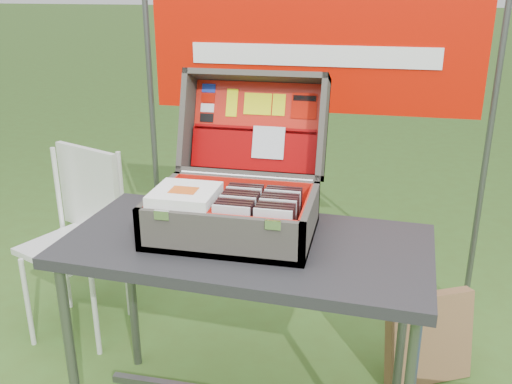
% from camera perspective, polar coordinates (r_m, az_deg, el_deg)
% --- Properties ---
extents(table, '(1.30, 0.70, 0.79)m').
position_cam_1_polar(table, '(2.18, -0.94, -14.30)').
color(table, '#282829').
rests_on(table, ground).
extents(table_top, '(1.30, 0.70, 0.04)m').
position_cam_1_polar(table_top, '(1.99, -1.01, -5.39)').
color(table_top, '#282829').
rests_on(table_top, ground).
extents(table_leg_fl, '(0.04, 0.04, 0.75)m').
position_cam_1_polar(table_leg_fl, '(2.19, -17.95, -15.97)').
color(table_leg_fl, '#59595B').
rests_on(table_leg_fl, ground).
extents(table_leg_bl, '(0.04, 0.04, 0.75)m').
position_cam_1_polar(table_leg_bl, '(2.56, -12.30, -9.61)').
color(table_leg_bl, '#59595B').
rests_on(table_leg_bl, ground).
extents(table_leg_br, '(0.04, 0.04, 0.75)m').
position_cam_1_polar(table_leg_br, '(2.37, 14.48, -12.51)').
color(table_leg_br, '#59595B').
rests_on(table_leg_br, ground).
extents(suitcase, '(0.57, 0.56, 0.51)m').
position_cam_1_polar(suitcase, '(1.99, -1.98, 3.07)').
color(suitcase, '#4B463D').
rests_on(suitcase, table).
extents(suitcase_base_bottom, '(0.57, 0.40, 0.02)m').
position_cam_1_polar(suitcase_base_bottom, '(2.03, -2.31, -3.99)').
color(suitcase_base_bottom, '#4B463D').
rests_on(suitcase_base_bottom, table_top).
extents(suitcase_base_wall_front, '(0.57, 0.02, 0.15)m').
position_cam_1_polar(suitcase_base_wall_front, '(1.83, -3.84, -4.55)').
color(suitcase_base_wall_front, '#4B463D').
rests_on(suitcase_base_wall_front, table_top).
extents(suitcase_base_wall_back, '(0.57, 0.02, 0.15)m').
position_cam_1_polar(suitcase_base_wall_back, '(2.17, -1.07, -0.42)').
color(suitcase_base_wall_back, '#4B463D').
rests_on(suitcase_base_wall_back, table_top).
extents(suitcase_base_wall_left, '(0.02, 0.40, 0.15)m').
position_cam_1_polar(suitcase_base_wall_left, '(2.08, -9.59, -1.66)').
color(suitcase_base_wall_left, '#4B463D').
rests_on(suitcase_base_wall_left, table_top).
extents(suitcase_base_wall_right, '(0.02, 0.40, 0.15)m').
position_cam_1_polar(suitcase_base_wall_right, '(1.95, 5.40, -2.95)').
color(suitcase_base_wall_right, '#4B463D').
rests_on(suitcase_base_wall_right, table_top).
extents(suitcase_liner_floor, '(0.52, 0.36, 0.01)m').
position_cam_1_polar(suitcase_liner_floor, '(2.02, -2.32, -3.63)').
color(suitcase_liner_floor, red).
rests_on(suitcase_liner_floor, suitcase_base_bottom).
extents(suitcase_latch_left, '(0.05, 0.01, 0.03)m').
position_cam_1_polar(suitcase_latch_left, '(1.85, -9.40, -2.29)').
color(suitcase_latch_left, silver).
rests_on(suitcase_latch_left, suitcase_base_wall_front).
extents(suitcase_latch_right, '(0.05, 0.01, 0.03)m').
position_cam_1_polar(suitcase_latch_right, '(1.76, 1.72, -3.29)').
color(suitcase_latch_right, silver).
rests_on(suitcase_latch_right, suitcase_base_wall_front).
extents(suitcase_hinge, '(0.51, 0.02, 0.02)m').
position_cam_1_polar(suitcase_hinge, '(2.16, -1.02, 1.57)').
color(suitcase_hinge, silver).
rests_on(suitcase_hinge, suitcase_base_wall_back).
extents(suitcase_lid_back, '(0.57, 0.15, 0.39)m').
position_cam_1_polar(suitcase_lid_back, '(2.30, 0.11, 6.52)').
color(suitcase_lid_back, '#4B463D').
rests_on(suitcase_lid_back, suitcase_base_wall_back).
extents(suitcase_lid_rim_far, '(0.57, 0.15, 0.07)m').
position_cam_1_polar(suitcase_lid_rim_far, '(2.26, 0.12, 11.49)').
color(suitcase_lid_rim_far, '#4B463D').
rests_on(suitcase_lid_rim_far, suitcase_lid_back).
extents(suitcase_lid_rim_near, '(0.57, 0.15, 0.07)m').
position_cam_1_polar(suitcase_lid_rim_near, '(2.23, -0.57, 1.82)').
color(suitcase_lid_rim_near, '#4B463D').
rests_on(suitcase_lid_rim_near, suitcase_lid_back).
extents(suitcase_lid_rim_left, '(0.02, 0.28, 0.43)m').
position_cam_1_polar(suitcase_lid_rim_left, '(2.31, -6.85, 6.98)').
color(suitcase_lid_rim_left, '#4B463D').
rests_on(suitcase_lid_rim_left, suitcase_lid_back).
extents(suitcase_lid_rim_right, '(0.02, 0.28, 0.43)m').
position_cam_1_polar(suitcase_lid_rim_right, '(2.20, 6.74, 6.29)').
color(suitcase_lid_rim_right, '#4B463D').
rests_on(suitcase_lid_rim_right, suitcase_lid_back).
extents(suitcase_lid_liner, '(0.52, 0.12, 0.34)m').
position_cam_1_polar(suitcase_lid_liner, '(2.29, 0.04, 6.56)').
color(suitcase_lid_liner, red).
rests_on(suitcase_lid_liner, suitcase_lid_back).
extents(suitcase_liner_wall_front, '(0.52, 0.01, 0.13)m').
position_cam_1_polar(suitcase_liner_wall_front, '(1.84, -3.73, -4.05)').
color(suitcase_liner_wall_front, red).
rests_on(suitcase_liner_wall_front, suitcase_base_bottom).
extents(suitcase_liner_wall_back, '(0.52, 0.01, 0.13)m').
position_cam_1_polar(suitcase_liner_wall_back, '(2.15, -1.16, -0.27)').
color(suitcase_liner_wall_back, red).
rests_on(suitcase_liner_wall_back, suitcase_base_bottom).
extents(suitcase_liner_wall_left, '(0.01, 0.36, 0.13)m').
position_cam_1_polar(suitcase_liner_wall_left, '(2.07, -9.25, -1.41)').
color(suitcase_liner_wall_left, red).
rests_on(suitcase_liner_wall_left, suitcase_base_bottom).
extents(suitcase_liner_wall_right, '(0.01, 0.36, 0.13)m').
position_cam_1_polar(suitcase_liner_wall_right, '(1.95, 5.00, -2.62)').
color(suitcase_liner_wall_right, red).
rests_on(suitcase_liner_wall_right, suitcase_base_bottom).
extents(suitcase_lid_pocket, '(0.50, 0.08, 0.16)m').
position_cam_1_polar(suitcase_lid_pocket, '(2.26, -0.23, 4.25)').
color(suitcase_lid_pocket, '#800102').
rests_on(suitcase_lid_pocket, suitcase_lid_liner).
extents(suitcase_pocket_edge, '(0.49, 0.03, 0.03)m').
position_cam_1_polar(suitcase_pocket_edge, '(2.26, -0.11, 6.29)').
color(suitcase_pocket_edge, '#800102').
rests_on(suitcase_pocket_edge, suitcase_lid_pocket).
extents(suitcase_pocket_cd, '(0.13, 0.05, 0.12)m').
position_cam_1_polar(suitcase_pocket_cd, '(2.24, 1.25, 4.96)').
color(suitcase_pocket_cd, silver).
rests_on(suitcase_pocket_cd, suitcase_lid_pocket).
extents(lid_sticker_cc_a, '(0.06, 0.01, 0.03)m').
position_cam_1_polar(lid_sticker_cc_a, '(2.35, -4.75, 10.31)').
color(lid_sticker_cc_a, '#1933B2').
rests_on(lid_sticker_cc_a, suitcase_lid_liner).
extents(lid_sticker_cc_b, '(0.06, 0.01, 0.03)m').
position_cam_1_polar(lid_sticker_cc_b, '(2.35, -4.82, 9.35)').
color(lid_sticker_cc_b, '#B70E00').
rests_on(lid_sticker_cc_b, suitcase_lid_liner).
extents(lid_sticker_cc_c, '(0.06, 0.01, 0.03)m').
position_cam_1_polar(lid_sticker_cc_c, '(2.34, -4.88, 8.38)').
color(lid_sticker_cc_c, white).
rests_on(lid_sticker_cc_c, suitcase_lid_liner).
extents(lid_sticker_cc_d, '(0.06, 0.01, 0.03)m').
position_cam_1_polar(lid_sticker_cc_d, '(2.34, -4.95, 7.41)').
color(lid_sticker_cc_d, black).
rests_on(lid_sticker_cc_d, suitcase_lid_liner).
extents(lid_card_neon_tall, '(0.05, 0.04, 0.11)m').
position_cam_1_polar(lid_card_neon_tall, '(2.32, -2.43, 8.91)').
color(lid_card_neon_tall, '#E1E90F').
rests_on(lid_card_neon_tall, suitcase_lid_liner).
extents(lid_card_neon_main, '(0.11, 0.03, 0.08)m').
position_cam_1_polar(lid_card_neon_main, '(2.29, 0.17, 8.80)').
color(lid_card_neon_main, '#E1E90F').
rests_on(lid_card_neon_main, suitcase_lid_liner).
extents(lid_card_neon_small, '(0.05, 0.03, 0.08)m').
position_cam_1_polar(lid_card_neon_small, '(2.28, 2.30, 8.70)').
color(lid_card_neon_small, '#E1E90F').
rests_on(lid_card_neon_small, suitcase_lid_liner).
extents(lid_sticker_band, '(0.10, 0.04, 0.10)m').
position_cam_1_polar(lid_sticker_band, '(2.26, 4.85, 8.57)').
color(lid_sticker_band, '#B70E00').
rests_on(lid_sticker_band, suitcase_lid_liner).
extents(lid_sticker_band_bar, '(0.09, 0.01, 0.02)m').
position_cam_1_polar(lid_sticker_band_bar, '(2.27, 4.90, 9.32)').
color(lid_sticker_band_bar, black).
rests_on(lid_sticker_band_bar, suitcase_lid_liner).
extents(cd_left_0, '(0.13, 0.01, 0.14)m').
position_cam_1_polar(cd_left_0, '(1.84, -2.49, -3.51)').
color(cd_left_0, silver).
rests_on(cd_left_0, suitcase_liner_floor).
extents(cd_left_1, '(0.13, 0.01, 0.14)m').
position_cam_1_polar(cd_left_1, '(1.86, -2.32, -3.24)').
color(cd_left_1, black).
rests_on(cd_left_1, suitcase_liner_floor).
extents(cd_left_2, '(0.13, 0.01, 0.14)m').
position_cam_1_polar(cd_left_2, '(1.88, -2.15, -2.98)').
color(cd_left_2, black).
rests_on(cd_left_2, suitcase_liner_floor).
extents(cd_left_3, '(0.13, 0.01, 0.14)m').
position_cam_1_polar(cd_left_3, '(1.90, -1.99, -2.72)').
color(cd_left_3, black).
rests_on(cd_left_3, suitcase_liner_floor).
extents(cd_left_4, '(0.13, 0.01, 0.14)m').
position_cam_1_polar(cd_left_4, '(1.92, -1.82, -2.47)').
color(cd_left_4, silver).
rests_on(cd_left_4, suitcase_liner_floor).
extents(cd_left_5, '(0.13, 0.01, 0.14)m').
position_cam_1_polar(cd_left_5, '(1.94, -1.66, -2.22)').
color(cd_left_5, black).
rests_on(cd_left_5, suitcase_liner_floor).
extents(cd_left_6, '(0.13, 0.01, 0.14)m').
position_cam_1_polar(cd_left_6, '(1.96, -1.51, -1.98)').
color(cd_left_6, black).
rests_on(cd_left_6, suitcase_liner_floor).
extents(cd_left_7, '(0.13, 0.01, 0.14)m').
position_cam_1_polar(cd_left_7, '(1.98, -1.35, -1.74)').
color(cd_left_7, black).
rests_on(cd_left_7, suitcase_liner_floor).
extents(cd_left_8, '(0.13, 0.01, 0.14)m').
position_cam_1_polar(cd_left_8, '(2.00, -1.21, -1.51)').
color(cd_left_8, silver).
rests_on(cd_left_8, suitcase_liner_floor).
extents(cd_left_9, '(0.13, 0.01, 0.14)m').
position_cam_1_polar(cd_left_9, '(2.02, -1.06, -1.28)').
color(cd_left_9, black).
rests_on(cd_left_9, suitcase_liner_floor).
extents(cd_left_10, '(0.13, 0.01, 0.14)m').
position_cam_1_polar(cd_left_10, '(2.04, -0.91, -1.05)').
color(cd_left_10, black).
rests_on(cd_left_10, suitcase_liner_floor).
extents(cd_right_0, '(0.13, 0.01, 0.14)m').
position_cam_1_polar(cd_right_0, '(1.82, 1.67, -3.88)').
color(cd_right_0, silver).
rests_on(cd_right_0, suitcase_liner_floor).
extents(cd_right_1, '(0.13, 0.01, 0.14)m').
position_cam_1_polar(cd_right_1, '(1.84, 1.80, -3.60)').
color(cd_right_1, black).
rests_on(cd_right_1, suitcase_liner_floor).
extents(cd_right_2, '(0.13, 0.01, 0.14)m').
position_cam_1_polar(cd_right_2, '(1.86, 1.93, -3.33)').
color(cd_right_2, black).
rests_on(cd_right_2, suitcase_liner_floor).
extents(cd_right_3, '(0.13, 0.01, 0.14)m').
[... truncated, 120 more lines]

